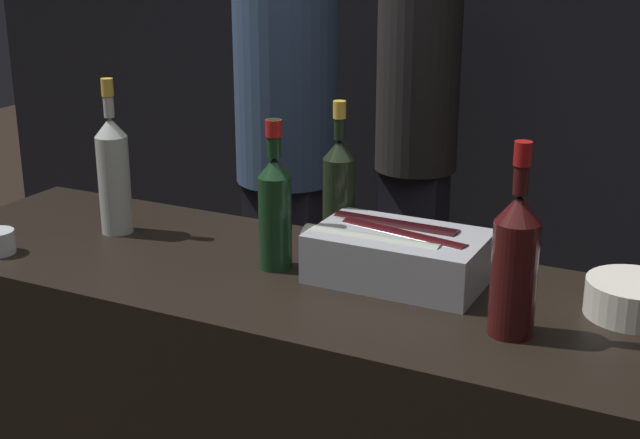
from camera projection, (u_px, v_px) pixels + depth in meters
wall_back_chalkboard at (569, 7)px, 3.75m from camera, size 6.40×0.06×2.80m
ice_bin_with_bottles at (396, 252)px, 1.83m from camera, size 0.37×0.22×0.11m
bowl_white at (634, 297)px, 1.67m from camera, size 0.18×0.18×0.07m
champagne_bottle at (339, 189)px, 2.00m from camera, size 0.07×0.07×0.34m
red_wine_bottle_burgundy at (275, 207)px, 1.87m from camera, size 0.07×0.07×0.32m
red_wine_bottle_tall at (515, 260)px, 1.56m from camera, size 0.08×0.08×0.35m
rose_wine_bottle at (114, 172)px, 2.09m from camera, size 0.08×0.08×0.37m
person_in_hoodie at (417, 125)px, 3.57m from camera, size 0.33×0.33×1.72m
person_blond_tee at (287, 132)px, 3.15m from camera, size 0.36×0.36×1.84m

